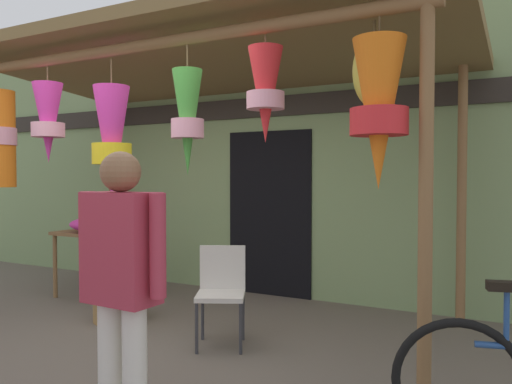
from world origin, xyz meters
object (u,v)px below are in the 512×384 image
folding_chair (222,286)px  display_table (105,240)px  flower_heap_on_table (100,225)px  wicker_basket_by_table (120,307)px  passerby_at_right (121,275)px

folding_chair → display_table: bearing=160.0°
flower_heap_on_table → folding_chair: 2.25m
folding_chair → wicker_basket_by_table: 1.35m
flower_heap_on_table → wicker_basket_by_table: flower_heap_on_table is taller
display_table → folding_chair: 2.26m
folding_chair → wicker_basket_by_table: (-1.29, 0.12, -0.37)m
flower_heap_on_table → wicker_basket_by_table: size_ratio=1.57×
display_table → passerby_at_right: 3.55m
flower_heap_on_table → passerby_at_right: size_ratio=0.51×
folding_chair → wicker_basket_by_table: size_ratio=1.63×
flower_heap_on_table → passerby_at_right: 3.47m
display_table → wicker_basket_by_table: display_table is taller
display_table → folding_chair: bearing=-20.0°
folding_chair → passerby_at_right: 1.79m
passerby_at_right → folding_chair: bearing=104.4°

